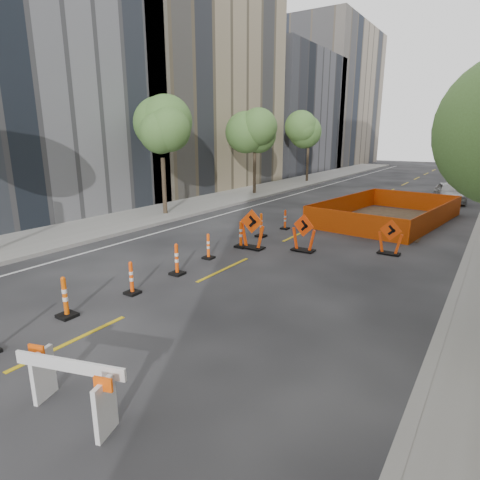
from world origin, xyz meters
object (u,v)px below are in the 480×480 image
Objects in this scene: parked_car_near at (449,192)px; parked_car_mid at (471,185)px; channelizer_3 at (131,278)px; barricade_board at (72,387)px; channelizer_4 at (177,259)px; channelizer_8 at (285,220)px; channelizer_5 at (208,246)px; parked_car_far at (473,179)px; channelizer_7 at (261,225)px; channelizer_2 at (65,297)px; chevron_sign_left at (252,229)px; chevron_sign_right at (390,237)px; channelizer_6 at (241,234)px; chevron_sign_center at (304,233)px.

parked_car_mid reaches higher than parked_car_near.
barricade_board is at bearing -52.59° from channelizer_3.
channelizer_8 is at bearing 90.12° from channelizer_4.
channelizer_4 is 2.01m from channelizer_5.
parked_car_far is at bearing 79.14° from channelizer_3.
channelizer_5 is at bearing -99.88° from parked_car_mid.
channelizer_5 is 3.99m from channelizer_7.
barricade_board is at bearing -32.65° from channelizer_2.
channelizer_3 is 0.25× the size of parked_car_near.
channelizer_4 is 4.13m from chevron_sign_left.
channelizer_2 is at bearing -118.91° from parked_car_near.
channelizer_7 reaches higher than channelizer_2.
chevron_sign_right is 0.28× the size of parked_car_far.
parked_car_far is (6.57, 24.03, 0.23)m from channelizer_8.
parked_car_near is at bearing 74.94° from channelizer_4.
parked_car_mid is at bearing 75.90° from channelizer_4.
channelizer_3 is at bearing -118.38° from chevron_sign_right.
parked_car_far is (3.32, 38.21, 0.20)m from barricade_board.
parked_car_mid is at bearing 74.37° from channelizer_5.
parked_car_near is (5.81, 13.55, 0.21)m from channelizer_8.
channelizer_5 is at bearing -94.82° from channelizer_6.
channelizer_7 is at bearing 90.32° from channelizer_5.
channelizer_2 is at bearing -97.67° from chevron_sign_center.
parked_car_near is 5.35m from parked_car_mid.
parked_car_far is (6.75, 36.01, 0.17)m from channelizer_2.
channelizer_4 reaches higher than barricade_board.
channelizer_6 is 0.74× the size of chevron_sign_center.
channelizer_2 is 5.99m from channelizer_5.
channelizer_7 is at bearing 91.84° from channelizer_3.
channelizer_4 is 22.31m from parked_car_near.
chevron_sign_right is (5.35, 8.32, 0.20)m from channelizer_3.
parked_car_mid reaches higher than channelizer_3.
chevron_sign_left reaches higher than channelizer_4.
barricade_board is at bearing -62.42° from channelizer_4.
channelizer_5 is (-0.01, 5.99, -0.06)m from channelizer_2.
chevron_sign_center is (2.35, 6.88, 0.26)m from channelizer_3.
parked_car_mid is (6.93, 30.80, 0.15)m from channelizer_2.
parked_car_near is 10.50m from parked_car_far.
parked_car_mid is (6.77, 22.81, 0.14)m from channelizer_6.
channelizer_8 is at bearing 83.87° from channelizer_7.
chevron_sign_right is at bearing 62.97° from barricade_board.
channelizer_6 is at bearing -124.10° from parked_car_near.
channelizer_8 is 19.99m from parked_car_mid.
parked_car_mid is (6.28, 22.71, -0.12)m from chevron_sign_left.
parked_car_mid is at bearing 70.27° from channelizer_8.
parked_car_mid is (1.35, 20.48, 0.01)m from chevron_sign_right.
chevron_sign_left reaches higher than parked_car_near.
channelizer_4 is at bearing -89.42° from channelizer_6.
parked_car_near reaches higher than channelizer_5.
channelizer_2 is 1.10× the size of channelizer_3.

